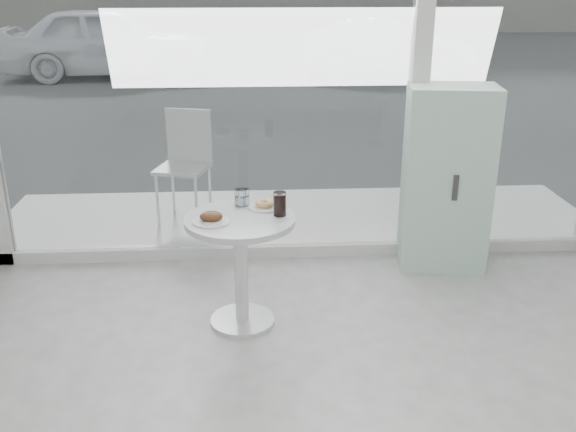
{
  "coord_description": "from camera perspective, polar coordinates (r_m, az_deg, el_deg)",
  "views": [
    {
      "loc": [
        -0.42,
        -1.96,
        2.25
      ],
      "look_at": [
        -0.2,
        1.7,
        0.85
      ],
      "focal_mm": 40.0,
      "sensor_mm": 36.0,
      "label": 1
    }
  ],
  "objects": [
    {
      "name": "water_tumbler_a",
      "position": [
        4.33,
        -4.28,
        1.56
      ],
      "size": [
        0.07,
        0.07,
        0.12
      ],
      "color": "white",
      "rests_on": "main_table"
    },
    {
      "name": "storefront",
      "position": [
        5.02,
        2.31,
        14.69
      ],
      "size": [
        5.0,
        0.14,
        3.0
      ],
      "color": "silver",
      "rests_on": "ground"
    },
    {
      "name": "patio_deck",
      "position": [
        6.19,
        0.68,
        -0.19
      ],
      "size": [
        5.6,
        1.6,
        0.05
      ],
      "primitive_type": "cube",
      "color": "silver",
      "rests_on": "ground"
    },
    {
      "name": "street",
      "position": [
        18.11,
        -2.15,
        13.7
      ],
      "size": [
        40.0,
        24.0,
        0.0
      ],
      "primitive_type": "cube",
      "color": "#393939",
      "rests_on": "ground"
    },
    {
      "name": "car_white",
      "position": [
        15.46,
        -15.53,
        14.72
      ],
      "size": [
        4.81,
        2.31,
        1.59
      ],
      "primitive_type": "imported",
      "rotation": [
        0.0,
        0.0,
        1.67
      ],
      "color": "white",
      "rests_on": "street"
    },
    {
      "name": "plate_donut",
      "position": [
        4.29,
        -2.09,
        0.96
      ],
      "size": [
        0.21,
        0.21,
        0.05
      ],
      "color": "silver",
      "rests_on": "main_table"
    },
    {
      "name": "cola_glass",
      "position": [
        4.14,
        -0.75,
        1.05
      ],
      "size": [
        0.08,
        0.08,
        0.16
      ],
      "color": "white",
      "rests_on": "main_table"
    },
    {
      "name": "car_silver",
      "position": [
        15.48,
        8.83,
        14.64
      ],
      "size": [
        3.98,
        1.69,
        1.28
      ],
      "primitive_type": "imported",
      "rotation": [
        0.0,
        0.0,
        1.48
      ],
      "color": "#A1A4A9",
      "rests_on": "street"
    },
    {
      "name": "mint_cabinet",
      "position": [
        5.21,
        13.9,
        3.27
      ],
      "size": [
        0.73,
        0.54,
        1.45
      ],
      "rotation": [
        0.0,
        0.0,
        -0.15
      ],
      "color": "#9BC6B0",
      "rests_on": "ground"
    },
    {
      "name": "room_shell",
      "position": [
        1.5,
        13.05,
        7.17
      ],
      "size": [
        6.0,
        6.0,
        6.0
      ],
      "color": "white",
      "rests_on": "ground"
    },
    {
      "name": "water_tumbler_b",
      "position": [
        4.34,
        -3.94,
        1.61
      ],
      "size": [
        0.07,
        0.07,
        0.11
      ],
      "color": "white",
      "rests_on": "main_table"
    },
    {
      "name": "plate_fritter",
      "position": [
        4.07,
        -6.78,
        -0.19
      ],
      "size": [
        0.24,
        0.24,
        0.07
      ],
      "color": "silver",
      "rests_on": "main_table"
    },
    {
      "name": "main_table",
      "position": [
        4.22,
        -4.24,
        -2.92
      ],
      "size": [
        0.72,
        0.72,
        0.77
      ],
      "color": "silver",
      "rests_on": "ground"
    },
    {
      "name": "patio_chair",
      "position": [
        6.05,
        -9.11,
        5.07
      ],
      "size": [
        0.55,
        0.55,
        1.02
      ],
      "rotation": [
        0.0,
        0.0,
        -0.28
      ],
      "color": "silver",
      "rests_on": "patio_deck"
    }
  ]
}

